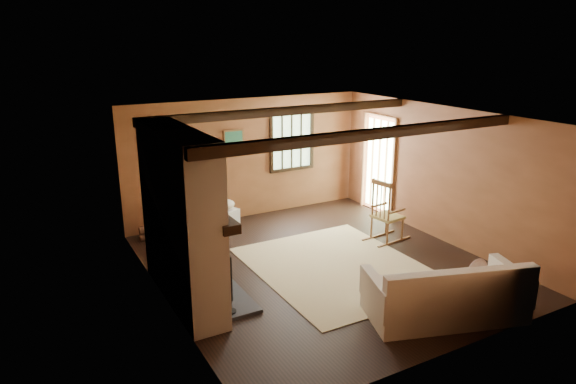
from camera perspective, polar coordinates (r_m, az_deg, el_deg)
ground at (r=8.37m, az=3.61°, el=-8.10°), size 5.50×5.50×0.00m
room_envelope at (r=8.15m, az=4.16°, el=3.39°), size 5.02×5.52×2.44m
fireplace at (r=7.08m, az=-11.65°, el=-3.52°), size 1.02×2.30×2.40m
rug at (r=8.32m, az=5.53°, el=-8.28°), size 2.50×3.00×0.01m
rocking_chair at (r=9.33m, az=10.84°, el=-2.51°), size 0.87×0.53×1.14m
sofa at (r=7.09m, az=17.27°, el=-11.11°), size 2.21×1.48×0.82m
firewood_pile at (r=9.66m, az=-14.04°, el=-4.23°), size 0.73×0.13×0.27m
laundry_basket at (r=10.10m, az=-7.08°, el=-2.80°), size 0.61×0.55×0.30m
basket_pillow at (r=10.02m, az=-7.14°, el=-1.42°), size 0.48×0.41×0.21m
armchair at (r=9.49m, az=-10.75°, el=-3.10°), size 0.96×0.95×0.67m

